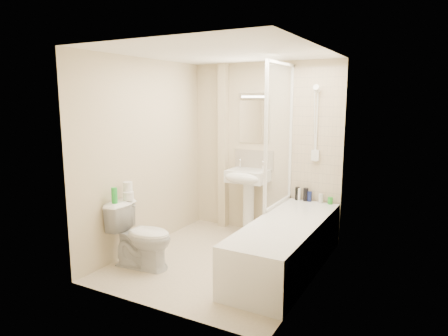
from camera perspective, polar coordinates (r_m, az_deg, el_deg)
The scene contains 25 objects.
floor at distance 4.88m, azimuth -0.41°, elevation -13.11°, with size 2.50×2.50×0.00m, color beige.
wall_back at distance 5.66m, azimuth 5.72°, elevation 2.69°, with size 2.20×0.02×2.40m, color beige.
wall_left at distance 5.16m, azimuth -11.18°, elevation 1.85°, with size 0.02×2.50×2.40m, color beige.
wall_right at distance 4.13m, azimuth 13.05°, elevation -0.19°, with size 0.02×2.50×2.40m, color beige.
ceiling at distance 4.52m, azimuth -0.45°, elevation 16.18°, with size 2.20×2.50×0.02m, color white.
tile_back at distance 5.38m, azimuth 13.11°, elevation 4.51°, with size 0.70×0.01×1.75m, color beige.
tile_right at distance 4.26m, azimuth 13.59°, elevation 3.14°, with size 0.01×2.10×1.75m, color beige.
pipe_boxing at distance 5.87m, azimuth -0.10°, elevation 3.00°, with size 0.12×0.12×2.40m, color beige.
splashback at distance 5.73m, azimuth 4.27°, elevation 1.08°, with size 0.60×0.01×0.30m, color beige.
mirror at distance 5.67m, azimuth 4.34°, elevation 6.58°, with size 0.46×0.01×0.60m, color white.
strip_light at distance 5.64m, azimuth 4.29°, elevation 10.32°, with size 0.42×0.07×0.07m, color silver.
bathtub at distance 4.62m, azimuth 8.89°, elevation -10.71°, with size 0.70×2.10×0.55m.
shower_screen at distance 5.07m, azimuth 7.95°, elevation 4.64°, with size 0.04×0.92×1.80m.
shower_fixture at distance 5.33m, azimuth 13.01°, elevation 5.77°, with size 0.10×0.16×0.99m.
pedestal_sink at distance 5.58m, azimuth 3.28°, elevation -2.19°, with size 0.55×0.50×1.05m.
bottle_black_a at distance 5.49m, azimuth 10.44°, elevation -3.61°, with size 0.06×0.06×0.18m, color black.
bottle_white_a at distance 5.49m, azimuth 10.64°, elevation -3.67°, with size 0.05×0.05×0.17m, color white.
bottle_black_b at distance 5.46m, azimuth 11.60°, elevation -3.73°, with size 0.07×0.07×0.18m, color black.
bottle_blue at distance 5.45m, azimuth 12.12°, elevation -3.99°, with size 0.06×0.06×0.14m, color navy.
bottle_white_b at distance 5.41m, azimuth 13.67°, elevation -4.24°, with size 0.06×0.06×0.12m, color silver.
bottle_green at distance 5.39m, azimuth 14.93°, elevation -4.53°, with size 0.06×0.06×0.09m, color green.
toilet at distance 4.69m, azimuth -11.71°, elevation -9.41°, with size 0.76×0.48×0.74m, color white.
toilet_roll_lower at distance 4.77m, azimuth -13.51°, elevation -3.88°, with size 0.12×0.12×0.10m, color white.
toilet_roll_upper at distance 4.79m, azimuth -13.59°, elevation -2.58°, with size 0.11×0.11×0.11m, color white.
green_bottle at distance 4.65m, azimuth -15.39°, elevation -3.80°, with size 0.07×0.07×0.18m, color green.
Camera 1 is at (2.17, -3.93, 1.91)m, focal length 32.00 mm.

